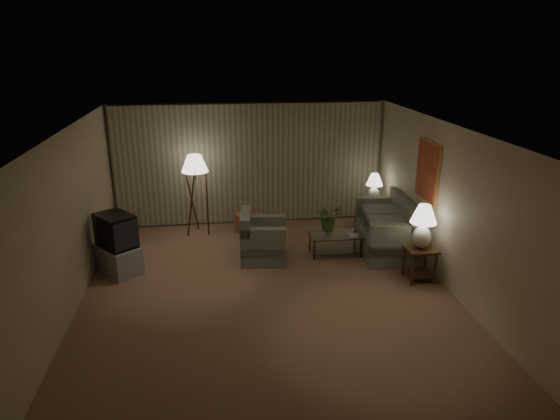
# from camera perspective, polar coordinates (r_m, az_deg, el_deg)

# --- Properties ---
(ground) EXTENTS (7.00, 7.00, 0.00)m
(ground) POSITION_cam_1_polar(r_m,az_deg,el_deg) (8.40, -1.44, -9.28)
(ground) COLOR tan
(ground) RESTS_ON ground
(room_shell) EXTENTS (6.04, 7.02, 2.72)m
(room_shell) POSITION_cam_1_polar(r_m,az_deg,el_deg) (9.18, -2.45, 4.90)
(room_shell) COLOR #C3B596
(room_shell) RESTS_ON ground
(sofa) EXTENTS (2.09, 1.40, 0.82)m
(sofa) POSITION_cam_1_polar(r_m,az_deg,el_deg) (10.04, 11.92, -2.26)
(sofa) COLOR gray
(sofa) RESTS_ON ground
(armchair) EXTENTS (1.06, 1.03, 0.74)m
(armchair) POSITION_cam_1_polar(r_m,az_deg,el_deg) (9.43, -1.90, -3.53)
(armchair) COLOR gray
(armchair) RESTS_ON ground
(side_table_near) EXTENTS (0.50, 0.50, 0.60)m
(side_table_near) POSITION_cam_1_polar(r_m,az_deg,el_deg) (8.94, 15.68, -5.31)
(side_table_near) COLOR #3A220F
(side_table_near) RESTS_ON ground
(side_table_far) EXTENTS (0.49, 0.41, 0.60)m
(side_table_far) POSITION_cam_1_polar(r_m,az_deg,el_deg) (11.20, 10.55, -0.01)
(side_table_far) COLOR #3A220F
(side_table_far) RESTS_ON ground
(table_lamp_near) EXTENTS (0.45, 0.45, 0.77)m
(table_lamp_near) POSITION_cam_1_polar(r_m,az_deg,el_deg) (8.71, 16.05, -1.41)
(table_lamp_near) COLOR silver
(table_lamp_near) RESTS_ON side_table_near
(table_lamp_far) EXTENTS (0.36, 0.36, 0.63)m
(table_lamp_far) POSITION_cam_1_polar(r_m,az_deg,el_deg) (11.03, 10.72, 2.80)
(table_lamp_far) COLOR silver
(table_lamp_far) RESTS_ON side_table_far
(coffee_table) EXTENTS (1.05, 0.57, 0.41)m
(coffee_table) POSITION_cam_1_polar(r_m,az_deg,el_deg) (9.71, 6.33, -3.56)
(coffee_table) COLOR silver
(coffee_table) RESTS_ON ground
(tv_cabinet) EXTENTS (1.33, 1.32, 0.50)m
(tv_cabinet) POSITION_cam_1_polar(r_m,az_deg,el_deg) (9.41, -17.94, -5.35)
(tv_cabinet) COLOR #A5A5A7
(tv_cabinet) RESTS_ON ground
(crt_tv) EXTENTS (1.17, 1.16, 0.59)m
(crt_tv) POSITION_cam_1_polar(r_m,az_deg,el_deg) (9.21, -18.27, -2.25)
(crt_tv) COLOR black
(crt_tv) RESTS_ON tv_cabinet
(floor_lamp) EXTENTS (0.56, 0.56, 1.73)m
(floor_lamp) POSITION_cam_1_polar(r_m,az_deg,el_deg) (10.64, -9.55, 1.90)
(floor_lamp) COLOR #3A220F
(floor_lamp) RESTS_ON ground
(ottoman) EXTENTS (0.75, 0.75, 0.38)m
(ottoman) POSITION_cam_1_polar(r_m,az_deg,el_deg) (10.93, -3.70, -1.36)
(ottoman) COLOR #975C33
(ottoman) RESTS_ON ground
(vase) EXTENTS (0.17, 0.17, 0.15)m
(vase) POSITION_cam_1_polar(r_m,az_deg,el_deg) (9.60, 5.50, -2.44)
(vase) COLOR silver
(vase) RESTS_ON coffee_table
(flowers) EXTENTS (0.58, 0.54, 0.51)m
(flowers) POSITION_cam_1_polar(r_m,az_deg,el_deg) (9.49, 5.56, -0.58)
(flowers) COLOR #42682E
(flowers) RESTS_ON vase
(book) EXTENTS (0.18, 0.22, 0.02)m
(book) POSITION_cam_1_polar(r_m,az_deg,el_deg) (9.63, 7.94, -2.88)
(book) COLOR olive
(book) RESTS_ON coffee_table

